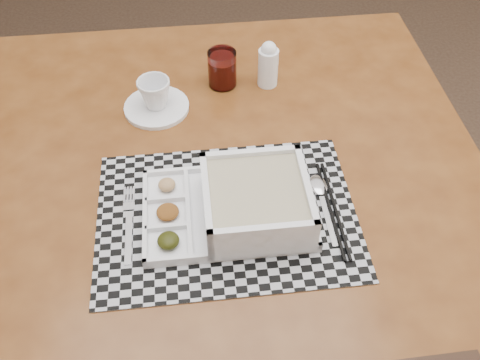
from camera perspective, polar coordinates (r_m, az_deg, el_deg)
name	(u,v)px	position (r m, az deg, el deg)	size (l,w,h in m)	color
floor	(252,167)	(2.27, 1.27, 1.44)	(5.00, 5.00, 0.00)	black
dining_table	(220,198)	(1.17, -2.09, -1.98)	(1.18, 1.18, 0.84)	#4C240D
placemat	(227,215)	(1.03, -1.41, -3.73)	(0.49, 0.36, 0.00)	#A5A6AD
serving_tray	(248,205)	(1.00, 0.84, -2.66)	(0.33, 0.24, 0.09)	white
fork	(128,222)	(1.03, -11.82, -4.39)	(0.03, 0.19, 0.00)	silver
spoon	(320,190)	(1.07, 8.50, -1.07)	(0.04, 0.18, 0.01)	silver
chopsticks	(333,209)	(1.05, 9.86, -3.08)	(0.03, 0.24, 0.01)	black
saucer	(157,107)	(1.26, -8.88, 7.69)	(0.15, 0.15, 0.01)	white
cup	(155,94)	(1.23, -9.09, 9.10)	(0.07, 0.07, 0.07)	white
juice_glass	(222,70)	(1.30, -1.90, 11.65)	(0.07, 0.07, 0.09)	white
creamer_bottle	(268,64)	(1.29, 3.02, 12.22)	(0.05, 0.05, 0.12)	white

